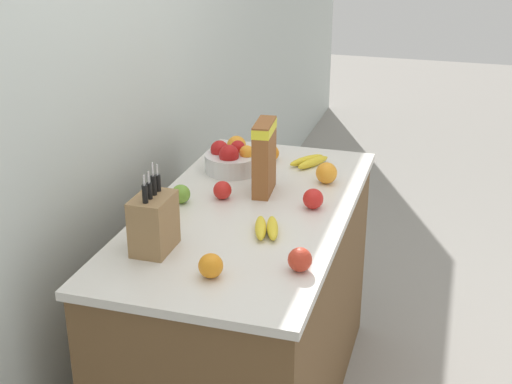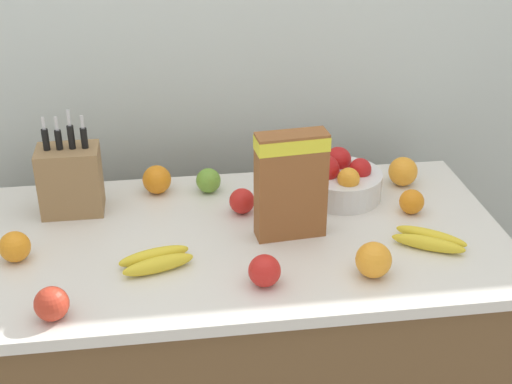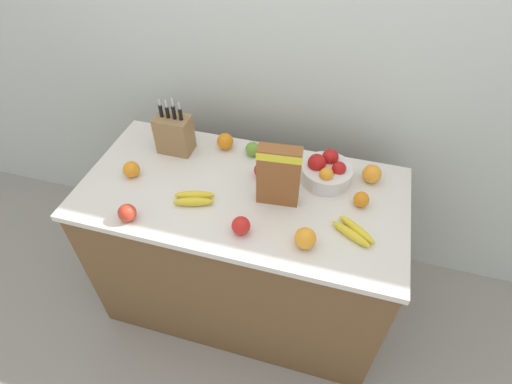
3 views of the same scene
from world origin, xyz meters
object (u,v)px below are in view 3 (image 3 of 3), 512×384
cereal_box (279,173)px  orange_back_center (361,200)px  fruit_bowl (326,171)px  orange_mid_right (131,169)px  knife_block (174,134)px  orange_by_cereal (305,238)px  apple_rear (127,213)px  apple_leftmost (253,149)px  apple_rightmost (261,170)px  orange_front_right (372,174)px  banana_bunch_right (354,232)px  banana_bunch_left (194,198)px  orange_front_left (225,141)px  apple_front (241,226)px

cereal_box → orange_back_center: bearing=5.5°
fruit_bowl → orange_mid_right: fruit_bowl is taller
knife_block → orange_by_cereal: bearing=-30.0°
fruit_bowl → apple_rear: bearing=-148.1°
knife_block → cereal_box: 0.61m
apple_leftmost → apple_rightmost: bearing=-59.2°
orange_by_cereal → fruit_bowl: bearing=87.2°
orange_front_right → cereal_box: bearing=-148.2°
orange_back_center → apple_leftmost: bearing=159.5°
knife_block → fruit_bowl: (0.75, -0.02, -0.05)m
banana_bunch_right → apple_rear: apple_rear is taller
fruit_bowl → orange_front_right: bearing=12.7°
banana_bunch_left → orange_front_left: (0.01, 0.39, 0.02)m
apple_leftmost → orange_back_center: 0.58m
apple_rear → orange_mid_right: same height
fruit_bowl → banana_bunch_left: fruit_bowl is taller
apple_rear → apple_front: 0.47m
orange_mid_right → banana_bunch_right: bearing=-4.3°
knife_block → banana_bunch_right: bearing=-19.0°
apple_rear → apple_leftmost: (0.38, 0.55, -0.00)m
apple_leftmost → orange_back_center: apple_leftmost is taller
apple_front → orange_mid_right: bearing=162.3°
apple_rear → apple_rightmost: apple_rear is taller
banana_bunch_left → orange_mid_right: orange_mid_right is taller
orange_front_left → orange_front_right: size_ratio=0.97×
knife_block → banana_bunch_left: knife_block is taller
banana_bunch_right → orange_front_left: size_ratio=2.34×
knife_block → apple_rightmost: knife_block is taller
orange_mid_right → banana_bunch_left: bearing=-13.1°
apple_front → orange_front_left: orange_front_left is taller
orange_front_left → orange_front_right: 0.72m
banana_bunch_right → orange_front_left: bearing=150.0°
cereal_box → orange_by_cereal: bearing=-58.4°
fruit_bowl → banana_bunch_right: 0.34m
fruit_bowl → apple_leftmost: (-0.37, 0.08, -0.02)m
banana_bunch_right → apple_rightmost: (-0.45, 0.24, 0.02)m
knife_block → apple_rear: size_ratio=3.90×
knife_block → orange_mid_right: bearing=-116.6°
fruit_bowl → orange_front_left: 0.52m
knife_block → orange_mid_right: (-0.12, -0.24, -0.06)m
apple_front → apple_rear: bearing=-172.5°
banana_bunch_right → orange_mid_right: size_ratio=2.53×
orange_front_left → orange_back_center: size_ratio=1.21×
banana_bunch_left → orange_by_cereal: size_ratio=2.21×
cereal_box → banana_bunch_right: bearing=-22.7°
orange_front_right → apple_rightmost: bearing=-168.2°
orange_mid_right → apple_rightmost: bearing=15.7°
fruit_bowl → banana_bunch_right: fruit_bowl is taller
banana_bunch_right → apple_rightmost: apple_rightmost is taller
knife_block → banana_bunch_right: (0.91, -0.31, -0.08)m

